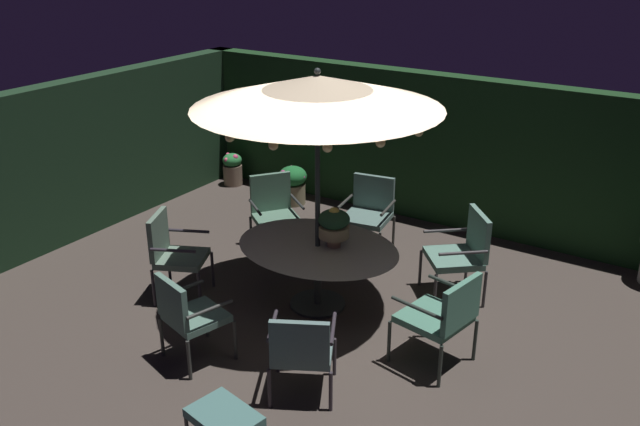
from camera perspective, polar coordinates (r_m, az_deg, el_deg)
The scene contains 16 objects.
ground_plane at distance 7.62m, azimuth 0.13°, elevation -8.87°, with size 8.51×6.85×0.02m, color #3F3630.
hedge_backdrop_rear at distance 9.85m, azimuth 10.53°, elevation 5.18°, with size 8.51×0.30×2.16m, color #18361A.
hedge_backdrop_left at distance 9.81m, azimuth -20.52°, elevation 4.03°, with size 0.30×6.85×2.16m, color #182F1C.
patio_dining_table at distance 7.56m, azimuth -0.20°, elevation -3.60°, with size 1.89×1.48×0.75m.
patio_umbrella at distance 6.95m, azimuth -0.22°, elevation 10.14°, with size 2.61×2.61×2.72m.
centerpiece_planter at distance 7.40m, azimuth 1.19°, elevation -0.96°, with size 0.35×0.35×0.46m.
patio_chair_north at distance 6.67m, azimuth 10.36°, elevation -8.34°, with size 0.74×0.75×0.99m.
patio_chair_northeast at distance 7.95m, azimuth 11.96°, elevation -2.99°, with size 0.88×0.88×1.04m.
patio_chair_east at distance 9.02m, azimuth 4.16°, elevation 0.36°, with size 0.71×0.70×0.97m.
patio_chair_southeast at distance 9.06m, azimuth -3.88°, elevation 0.38°, with size 0.83×0.83×0.99m.
patio_chair_south at distance 7.95m, azimuth -12.30°, elevation -3.03°, with size 0.75×0.75×1.03m.
patio_chair_southwest at distance 6.76m, azimuth -11.10°, elevation -8.22°, with size 0.69×0.69×0.95m.
patio_chair_west at distance 6.18m, azimuth -1.56°, elevation -11.31°, with size 0.77×0.76×0.90m.
ottoman_footrest at distance 5.71m, azimuth -8.07°, elevation -16.78°, with size 0.64×0.51×0.42m.
potted_plant_left_far at distance 11.50m, azimuth -7.38°, elevation 3.73°, with size 0.32×0.33×0.55m.
potted_plant_back_left at distance 10.60m, azimuth -2.31°, elevation 2.49°, with size 0.44×0.44×0.61m.
Camera 1 is at (3.51, -5.47, 3.98)m, focal length 38.00 mm.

